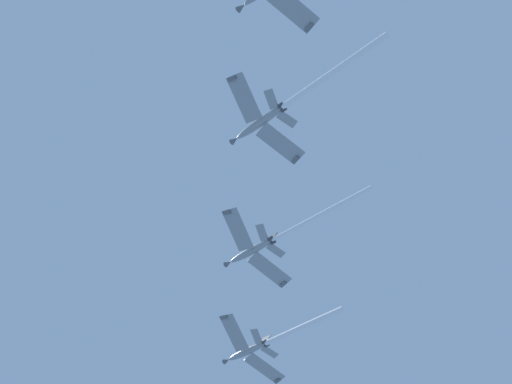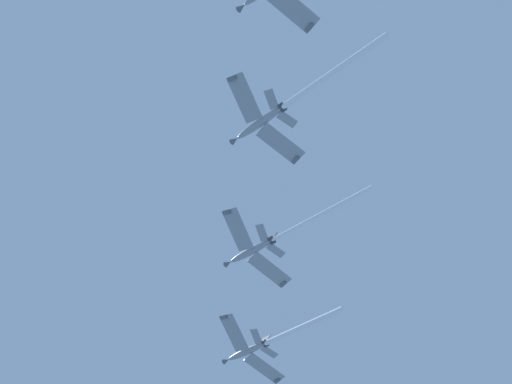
% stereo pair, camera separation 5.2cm
% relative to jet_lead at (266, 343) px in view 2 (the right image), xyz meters
% --- Properties ---
extents(jet_lead, '(27.91, 21.21, 18.07)m').
position_rel_jet_lead_xyz_m(jet_lead, '(0.00, 0.00, 0.00)').
color(jet_lead, gray).
extents(jet_second, '(30.06, 22.91, 18.76)m').
position_rel_jet_lead_xyz_m(jet_second, '(22.07, -9.45, -6.86)').
color(jet_second, gray).
extents(jet_third, '(29.55, 22.10, 18.33)m').
position_rel_jet_lead_xyz_m(jet_third, '(49.78, -17.31, -17.72)').
color(jet_third, gray).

